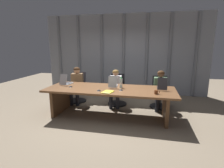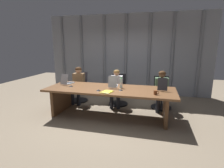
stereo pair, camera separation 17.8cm
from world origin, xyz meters
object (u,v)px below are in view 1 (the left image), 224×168
(water_bottle_primary, at_px, (121,83))
(laptop_center, at_px, (162,87))
(laptop_left_mid, at_px, (113,84))
(coffee_mug_near, at_px, (156,92))
(laptop_left_end, at_px, (66,82))
(person_left_mid, at_px, (115,86))
(spiral_notepad, at_px, (107,92))
(conference_mic_left_side, at_px, (121,90))
(conference_mic_right_side, at_px, (71,86))
(office_chair_left_end, at_px, (78,91))
(office_chair_center, at_px, (160,96))
(conference_mic_middle, at_px, (99,90))
(office_chair_left_mid, at_px, (117,93))
(person_left_end, at_px, (77,83))
(person_center, at_px, (160,87))

(water_bottle_primary, bearing_deg, laptop_center, 4.67)
(laptop_left_mid, relative_size, coffee_mug_near, 3.54)
(laptop_left_end, xyz_separation_m, person_left_mid, (1.32, 0.59, -0.17))
(laptop_left_mid, bearing_deg, spiral_notepad, 172.79)
(conference_mic_left_side, xyz_separation_m, conference_mic_right_side, (-1.39, 0.06, 0.00))
(water_bottle_primary, height_order, coffee_mug_near, water_bottle_primary)
(laptop_center, bearing_deg, conference_mic_left_side, 110.71)
(conference_mic_right_side, bearing_deg, laptop_left_mid, 13.97)
(office_chair_left_end, distance_m, spiral_notepad, 1.98)
(laptop_center, distance_m, office_chair_center, 0.88)
(person_left_mid, distance_m, conference_mic_right_side, 1.38)
(water_bottle_primary, distance_m, conference_mic_right_side, 1.36)
(conference_mic_middle, bearing_deg, coffee_mug_near, -0.12)
(laptop_center, relative_size, water_bottle_primary, 1.60)
(office_chair_left_mid, xyz_separation_m, spiral_notepad, (0.01, -1.38, 0.40))
(office_chair_center, bearing_deg, conference_mic_left_side, -50.88)
(person_left_mid, xyz_separation_m, coffee_mug_near, (1.18, -1.12, 0.16))
(person_left_mid, bearing_deg, office_chair_left_mid, 162.07)
(person_left_mid, height_order, coffee_mug_near, person_left_mid)
(laptop_center, bearing_deg, water_bottle_primary, 95.49)
(laptop_left_end, xyz_separation_m, person_left_end, (0.05, 0.60, -0.14))
(person_left_mid, height_order, person_center, person_center)
(person_left_mid, bearing_deg, coffee_mug_near, 41.39)
(office_chair_left_end, distance_m, conference_mic_left_side, 2.03)
(laptop_left_mid, distance_m, person_left_mid, 0.63)
(conference_mic_middle, bearing_deg, conference_mic_right_side, 164.84)
(water_bottle_primary, height_order, spiral_notepad, water_bottle_primary)
(person_center, xyz_separation_m, conference_mic_right_side, (-2.40, -0.89, 0.12))
(laptop_left_end, distance_m, coffee_mug_near, 2.56)
(person_left_end, height_order, spiral_notepad, person_left_end)
(laptop_center, distance_m, person_left_mid, 1.47)
(office_chair_center, bearing_deg, water_bottle_primary, -60.40)
(office_chair_left_mid, height_order, conference_mic_left_side, office_chair_left_mid)
(laptop_left_end, relative_size, person_left_mid, 0.39)
(water_bottle_primary, xyz_separation_m, conference_mic_middle, (-0.48, -0.45, -0.11))
(laptop_left_end, relative_size, laptop_center, 1.01)
(coffee_mug_near, height_order, conference_mic_middle, coffee_mug_near)
(conference_mic_left_side, relative_size, conference_mic_right_side, 1.00)
(laptop_center, relative_size, coffee_mug_near, 3.48)
(person_left_mid, bearing_deg, laptop_left_end, -71.03)
(person_left_end, height_order, person_left_mid, person_left_end)
(water_bottle_primary, bearing_deg, laptop_left_end, 177.24)
(conference_mic_right_side, bearing_deg, office_chair_left_end, 103.93)
(office_chair_left_end, height_order, person_left_mid, person_left_mid)
(person_left_mid, height_order, conference_mic_middle, person_left_mid)
(laptop_left_end, relative_size, laptop_left_mid, 0.99)
(person_left_mid, xyz_separation_m, spiral_notepad, (0.05, -1.22, 0.12))
(laptop_left_mid, bearing_deg, coffee_mug_near, -120.73)
(laptop_left_end, height_order, person_left_mid, person_left_mid)
(laptop_left_mid, relative_size, person_center, 0.39)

